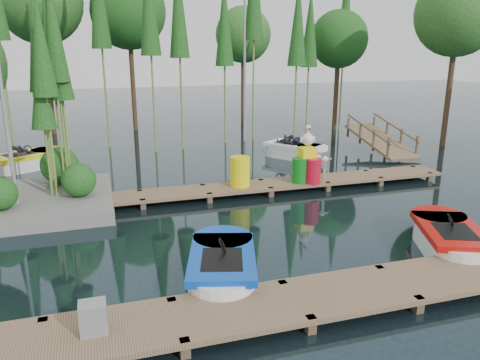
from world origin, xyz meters
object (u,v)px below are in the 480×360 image
object	(u,v)px
boat_red	(449,240)
boat_yellow_far	(26,161)
boat_blue	(222,268)
utility_cabinet	(93,318)
yellow_barrel	(240,172)
drum_cluster	(308,165)

from	to	relation	value
boat_red	boat_yellow_far	distance (m)	15.42
boat_yellow_far	boat_blue	bearing A→B (deg)	-77.75
boat_red	utility_cabinet	bearing A→B (deg)	-147.70
utility_cabinet	yellow_barrel	xyz separation A→B (m)	(4.60, 7.00, 0.22)
yellow_barrel	boat_yellow_far	bearing A→B (deg)	140.93
yellow_barrel	drum_cluster	bearing A→B (deg)	-3.71
boat_blue	drum_cluster	bearing A→B (deg)	66.31
boat_red	boat_yellow_far	world-z (taller)	boat_yellow_far
boat_blue	boat_yellow_far	distance (m)	12.21
utility_cabinet	drum_cluster	size ratio (longest dim) A/B	0.27
boat_yellow_far	yellow_barrel	size ratio (longest dim) A/B	3.36
boat_yellow_far	yellow_barrel	xyz separation A→B (m)	(7.04, -5.72, 0.47)
utility_cabinet	drum_cluster	world-z (taller)	drum_cluster
boat_red	yellow_barrel	size ratio (longest dim) A/B	3.32
utility_cabinet	drum_cluster	bearing A→B (deg)	44.69
yellow_barrel	utility_cabinet	bearing A→B (deg)	-123.34
boat_blue	utility_cabinet	bearing A→B (deg)	-132.12
utility_cabinet	boat_yellow_far	bearing A→B (deg)	100.85
boat_yellow_far	utility_cabinet	bearing A→B (deg)	-90.93
boat_yellow_far	drum_cluster	distance (m)	11.06
yellow_barrel	drum_cluster	distance (m)	2.33
boat_blue	utility_cabinet	xyz separation A→B (m)	(-2.53, -1.57, 0.27)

